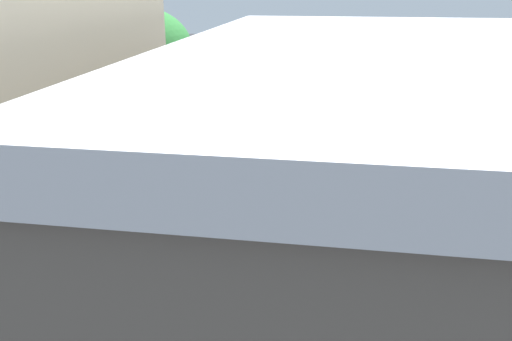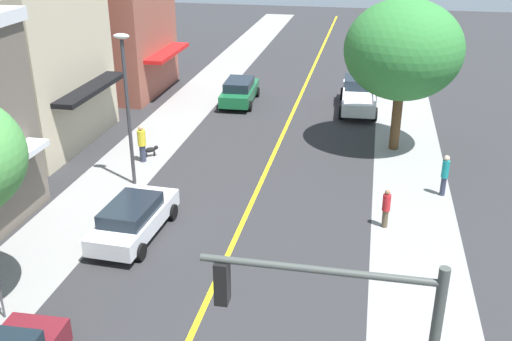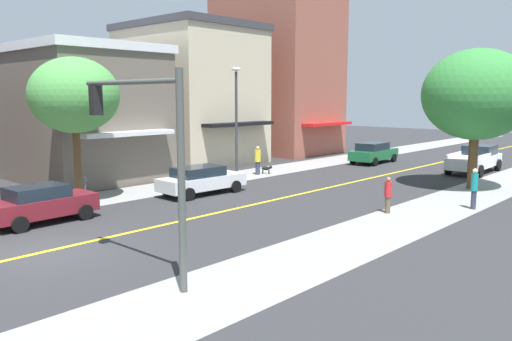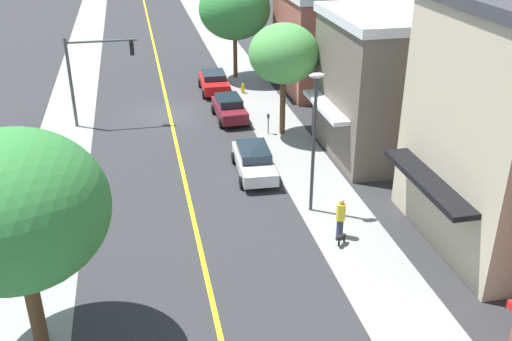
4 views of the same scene
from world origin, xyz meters
TOP-DOWN VIEW (x-y plane):
  - street_tree_left_far at (5.98, 21.35)m, footprint 5.77×5.77m
  - parking_meter at (-5.82, 4.74)m, footprint 0.12×0.18m
  - street_lamp at (-5.61, 14.62)m, footprint 0.70×0.36m
  - white_sedan_left_curb at (-3.77, 10.15)m, footprint 2.19×4.77m
  - green_sedan_left_curb at (-3.62, 27.44)m, footprint 2.20×4.83m
  - white_pickup_truck at (3.86, 27.78)m, footprint 2.43×5.86m
  - pedestrian_yellow_shirt at (-6.17, 17.14)m, footprint 0.40×0.40m
  - pedestrian_teal_shirt at (7.98, 16.11)m, footprint 0.31×0.31m
  - pedestrian_red_shirt at (5.52, 12.75)m, footprint 0.31×0.31m
  - small_dog at (-6.00, 17.82)m, footprint 0.67×0.57m

SIDE VIEW (x-z plane):
  - small_dog at x=-6.00m, z-range 0.09..0.63m
  - white_sedan_left_curb at x=-3.77m, z-range 0.04..1.51m
  - green_sedan_left_curb at x=-3.62m, z-range 0.03..1.61m
  - pedestrian_red_shirt at x=5.52m, z-range 0.05..1.65m
  - parking_meter at x=-5.82m, z-range 0.21..1.51m
  - white_pickup_truck at x=3.86m, z-range 0.01..1.77m
  - pedestrian_yellow_shirt at x=-6.17m, z-range 0.05..1.91m
  - pedestrian_teal_shirt at x=7.98m, z-range 0.08..1.94m
  - street_lamp at x=-5.61m, z-range 0.77..7.54m
  - street_tree_left_far at x=5.98m, z-range 1.33..8.94m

